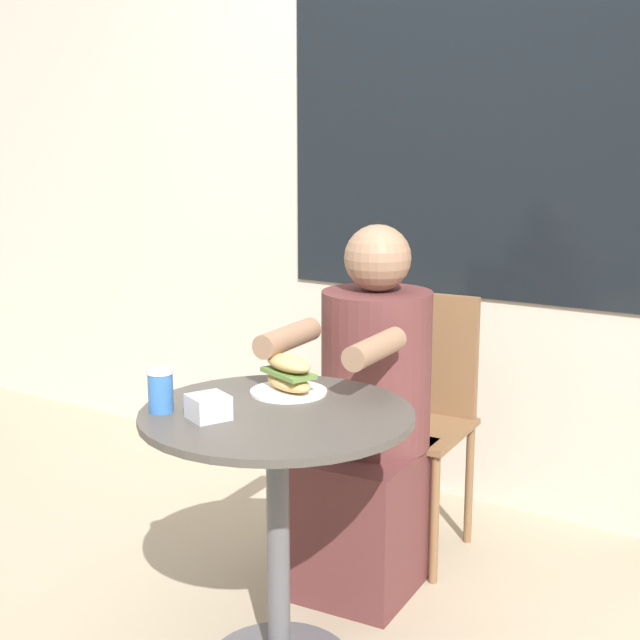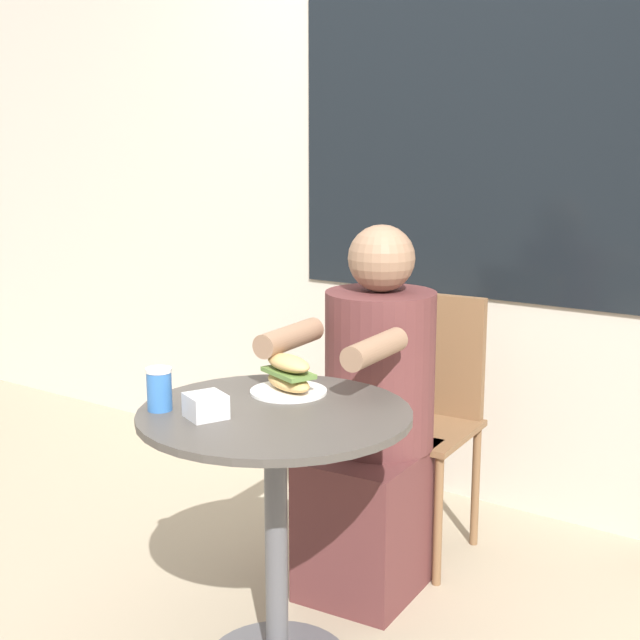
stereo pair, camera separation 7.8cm
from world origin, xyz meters
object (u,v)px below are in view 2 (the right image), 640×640
at_px(diner_chair, 425,399).
at_px(sandwich_on_plate, 288,377).
at_px(cafe_table, 276,482).
at_px(seated_diner, 374,435).
at_px(drink_cup, 159,389).

distance_m(diner_chair, sandwich_on_plate, 0.77).
xyz_separation_m(cafe_table, seated_diner, (-0.03, 0.53, -0.03)).
distance_m(diner_chair, drink_cup, 1.09).
height_order(cafe_table, diner_chair, diner_chair).
xyz_separation_m(diner_chair, drink_cup, (-0.20, -1.04, 0.25)).
height_order(seated_diner, sandwich_on_plate, seated_diner).
relative_size(diner_chair, drink_cup, 7.92).
distance_m(seated_diner, sandwich_on_plate, 0.47).
relative_size(cafe_table, diner_chair, 0.82).
bearing_deg(drink_cup, diner_chair, 79.25).
distance_m(sandwich_on_plate, drink_cup, 0.36).
bearing_deg(sandwich_on_plate, drink_cup, -119.27).
xyz_separation_m(sandwich_on_plate, drink_cup, (-0.17, -0.31, 0.01)).
height_order(seated_diner, drink_cup, seated_diner).
bearing_deg(seated_diner, cafe_table, 88.58).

